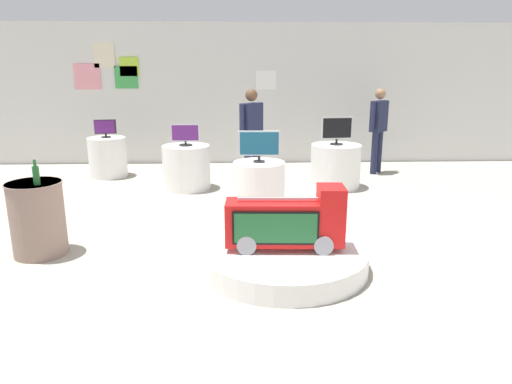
{
  "coord_description": "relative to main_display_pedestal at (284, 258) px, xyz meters",
  "views": [
    {
      "loc": [
        -0.14,
        -5.08,
        2.06
      ],
      "look_at": [
        0.04,
        -0.09,
        0.72
      ],
      "focal_mm": 32.89,
      "sensor_mm": 36.0,
      "label": 1
    }
  ],
  "objects": [
    {
      "name": "side_table_round",
      "position": [
        -2.72,
        0.48,
        0.32
      ],
      "size": [
        0.61,
        0.61,
        0.84
      ],
      "color": "gray",
      "rests_on": "ground"
    },
    {
      "name": "tv_on_far_right",
      "position": [
        -1.38,
        3.39,
        0.84
      ],
      "size": [
        0.48,
        0.22,
        0.36
      ],
      "color": "black",
      "rests_on": "display_pedestal_far_right"
    },
    {
      "name": "shopper_browsing_rear",
      "position": [
        -0.26,
        3.21,
        0.9
      ],
      "size": [
        0.4,
        0.44,
        1.71
      ],
      "color": "#1E233F",
      "rests_on": "ground"
    },
    {
      "name": "display_pedestal_far_right",
      "position": [
        -1.38,
        3.4,
        0.27
      ],
      "size": [
        0.82,
        0.82,
        0.76
      ],
      "primitive_type": "cylinder",
      "color": "white",
      "rests_on": "ground"
    },
    {
      "name": "display_pedestal_left_rear",
      "position": [
        -2.99,
        4.39,
        0.27
      ],
      "size": [
        0.71,
        0.71,
        0.76
      ],
      "primitive_type": "cylinder",
      "color": "white",
      "rests_on": "ground"
    },
    {
      "name": "bottle_on_side_table",
      "position": [
        -2.63,
        0.37,
        0.84
      ],
      "size": [
        0.07,
        0.07,
        0.27
      ],
      "color": "#195926",
      "rests_on": "side_table_round"
    },
    {
      "name": "tv_on_right_rear",
      "position": [
        -0.18,
        1.91,
        0.9
      ],
      "size": [
        0.59,
        0.16,
        0.44
      ],
      "color": "black",
      "rests_on": "display_pedestal_right_rear"
    },
    {
      "name": "shopper_browsing_near_truck",
      "position": [
        2.26,
        4.5,
        0.86
      ],
      "size": [
        0.41,
        0.43,
        1.66
      ],
      "color": "#1E233F",
      "rests_on": "ground"
    },
    {
      "name": "display_pedestal_right_rear",
      "position": [
        -0.18,
        1.92,
        0.27
      ],
      "size": [
        0.74,
        0.74,
        0.76
      ],
      "primitive_type": "cylinder",
      "color": "white",
      "rests_on": "ground"
    },
    {
      "name": "display_pedestal_center_rear",
      "position": [
        1.22,
        3.41,
        0.27
      ],
      "size": [
        0.86,
        0.86,
        0.76
      ],
      "primitive_type": "cylinder",
      "color": "white",
      "rests_on": "ground"
    },
    {
      "name": "tv_on_center_rear",
      "position": [
        1.22,
        3.4,
        0.91
      ],
      "size": [
        0.54,
        0.22,
        0.47
      ],
      "color": "black",
      "rests_on": "display_pedestal_center_rear"
    },
    {
      "name": "ground_plane",
      "position": [
        -0.32,
        0.51,
        -0.11
      ],
      "size": [
        30.0,
        30.0,
        0.0
      ],
      "primitive_type": "plane",
      "color": "#A8A091"
    },
    {
      "name": "tv_on_left_rear",
      "position": [
        -3.0,
        4.38,
        0.83
      ],
      "size": [
        0.4,
        0.18,
        0.34
      ],
      "color": "black",
      "rests_on": "display_pedestal_left_rear"
    },
    {
      "name": "novelty_firetruck_tv",
      "position": [
        0.02,
        -0.01,
        0.39
      ],
      "size": [
        1.23,
        0.44,
        0.67
      ],
      "color": "gray",
      "rests_on": "main_display_pedestal"
    },
    {
      "name": "back_wall_display",
      "position": [
        -0.33,
        5.69,
        1.37
      ],
      "size": [
        12.86,
        0.13,
        2.95
      ],
      "color": "silver",
      "rests_on": "ground"
    },
    {
      "name": "main_display_pedestal",
      "position": [
        0.0,
        0.0,
        0.0
      ],
      "size": [
        1.76,
        1.76,
        0.22
      ],
      "primitive_type": "cylinder",
      "color": "white",
      "rests_on": "ground"
    }
  ]
}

